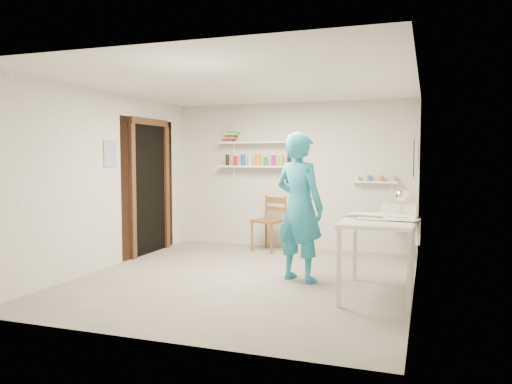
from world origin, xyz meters
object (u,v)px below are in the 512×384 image
(belfast_sink, at_px, (400,213))
(desk_lamp, at_px, (402,196))
(man, at_px, (299,207))
(wall_clock, at_px, (297,181))
(work_table, at_px, (379,257))
(wooden_chair, at_px, (269,221))

(belfast_sink, height_order, desk_lamp, desk_lamp)
(man, bearing_deg, belfast_sink, -100.91)
(wall_clock, height_order, work_table, wall_clock)
(belfast_sink, xyz_separation_m, wall_clock, (-1.17, -1.40, 0.50))
(belfast_sink, relative_size, wooden_chair, 0.62)
(man, bearing_deg, wall_clock, -43.58)
(man, relative_size, wall_clock, 5.56)
(man, distance_m, wooden_chair, 2.02)
(belfast_sink, height_order, work_table, belfast_sink)
(belfast_sink, height_order, wooden_chair, wooden_chair)
(wooden_chair, relative_size, work_table, 0.77)
(work_table, bearing_deg, man, 160.65)
(wall_clock, xyz_separation_m, work_table, (1.06, -0.55, -0.78))
(man, bearing_deg, desk_lamp, -149.11)
(wall_clock, relative_size, wooden_chair, 0.33)
(wooden_chair, xyz_separation_m, desk_lamp, (2.13, -1.58, 0.57))
(man, relative_size, desk_lamp, 11.48)
(wooden_chair, height_order, work_table, wooden_chair)
(belfast_sink, xyz_separation_m, wooden_chair, (-2.03, 0.13, -0.22))
(man, bearing_deg, wooden_chair, -38.36)
(man, xyz_separation_m, wall_clock, (-0.09, 0.20, 0.30))
(work_table, xyz_separation_m, desk_lamp, (0.21, 0.50, 0.64))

